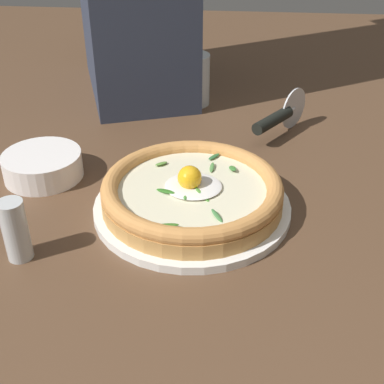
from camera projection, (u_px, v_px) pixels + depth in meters
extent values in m
cube|color=brown|center=(203.00, 219.00, 0.74)|extent=(2.40, 2.40, 0.03)
cylinder|color=white|center=(192.00, 207.00, 0.73)|extent=(0.28, 0.28, 0.01)
cylinder|color=tan|center=(192.00, 197.00, 0.72)|extent=(0.26, 0.26, 0.02)
torus|color=#CE8B49|center=(192.00, 187.00, 0.71)|extent=(0.26, 0.26, 0.02)
cylinder|color=#ECE5C2|center=(192.00, 190.00, 0.72)|extent=(0.21, 0.21, 0.00)
ellipsoid|color=white|center=(193.00, 186.00, 0.71)|extent=(0.08, 0.07, 0.01)
sphere|color=yellow|center=(190.00, 177.00, 0.71)|extent=(0.03, 0.03, 0.03)
ellipsoid|color=#2C671E|center=(165.00, 191.00, 0.70)|extent=(0.03, 0.02, 0.01)
ellipsoid|color=#32631C|center=(167.00, 225.00, 0.64)|extent=(0.03, 0.01, 0.01)
ellipsoid|color=#43893A|center=(186.00, 195.00, 0.70)|extent=(0.01, 0.03, 0.01)
ellipsoid|color=#5D903C|center=(161.00, 164.00, 0.77)|extent=(0.02, 0.02, 0.01)
ellipsoid|color=#417D40|center=(217.00, 216.00, 0.66)|extent=(0.02, 0.02, 0.01)
ellipsoid|color=#579C3D|center=(203.00, 195.00, 0.70)|extent=(0.03, 0.03, 0.01)
ellipsoid|color=#2F6C39|center=(214.00, 157.00, 0.79)|extent=(0.02, 0.02, 0.00)
ellipsoid|color=#4F8744|center=(212.00, 167.00, 0.76)|extent=(0.01, 0.03, 0.01)
ellipsoid|color=#397A33|center=(233.00, 168.00, 0.76)|extent=(0.02, 0.03, 0.01)
cylinder|color=white|center=(43.00, 165.00, 0.81)|extent=(0.12, 0.12, 0.04)
cylinder|color=silver|center=(294.00, 108.00, 0.95)|extent=(0.05, 0.06, 0.08)
cylinder|color=silver|center=(291.00, 110.00, 0.94)|extent=(0.02, 0.02, 0.01)
cylinder|color=black|center=(273.00, 120.00, 0.91)|extent=(0.08, 0.09, 0.02)
cylinder|color=silver|center=(192.00, 80.00, 1.04)|extent=(0.07, 0.07, 0.10)
cylinder|color=#B62A3A|center=(192.00, 96.00, 1.06)|extent=(0.07, 0.07, 0.03)
cylinder|color=silver|center=(15.00, 230.00, 0.63)|extent=(0.03, 0.03, 0.08)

